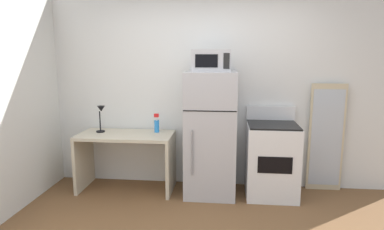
% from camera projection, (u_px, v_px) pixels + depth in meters
% --- Properties ---
extents(wall_back_white, '(5.00, 0.10, 2.60)m').
position_uv_depth(wall_back_white, '(213.00, 89.00, 4.49)').
color(wall_back_white, silver).
rests_on(wall_back_white, ground).
extents(desk, '(1.22, 0.60, 0.75)m').
position_uv_depth(desk, '(126.00, 150.00, 4.38)').
color(desk, beige).
rests_on(desk, ground).
extents(desk_lamp, '(0.14, 0.12, 0.35)m').
position_uv_depth(desk_lamp, '(101.00, 114.00, 4.38)').
color(desk_lamp, black).
rests_on(desk_lamp, desk).
extents(spray_bottle, '(0.06, 0.06, 0.25)m').
position_uv_depth(spray_bottle, '(157.00, 125.00, 4.41)').
color(spray_bottle, '#2D8CEA').
rests_on(spray_bottle, desk).
extents(refrigerator, '(0.63, 0.65, 1.56)m').
position_uv_depth(refrigerator, '(211.00, 134.00, 4.21)').
color(refrigerator, '#B7B7BC').
rests_on(refrigerator, ground).
extents(microwave, '(0.46, 0.35, 0.26)m').
position_uv_depth(microwave, '(211.00, 61.00, 4.03)').
color(microwave, '#B7B7BC').
rests_on(microwave, refrigerator).
extents(oven_range, '(0.62, 0.61, 1.10)m').
position_uv_depth(oven_range, '(272.00, 160.00, 4.20)').
color(oven_range, white).
rests_on(oven_range, ground).
extents(leaning_mirror, '(0.44, 0.03, 1.40)m').
position_uv_depth(leaning_mirror, '(326.00, 138.00, 4.33)').
color(leaning_mirror, '#C6B793').
rests_on(leaning_mirror, ground).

